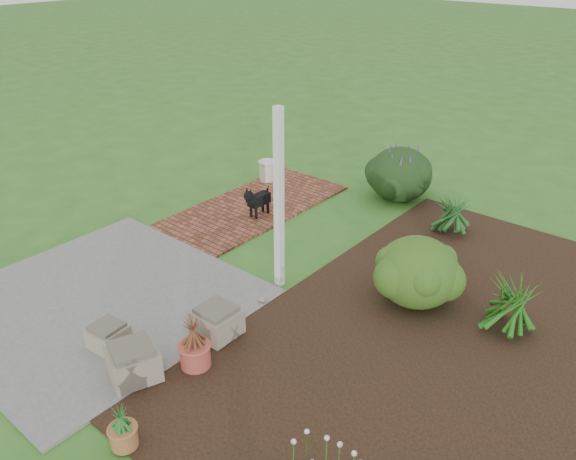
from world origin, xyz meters
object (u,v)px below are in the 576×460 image
Objects in this scene: stone_trough_near at (133,363)px; evergreen_shrub at (417,270)px; cream_ceramic_urn at (267,171)px; black_dog at (257,199)px.

evergreen_shrub is at bearing 63.59° from stone_trough_near.
evergreen_shrub reaches higher than stone_trough_near.
black_dog is at bearing -54.01° from cream_ceramic_urn.
cream_ceramic_urn is at bearing 117.33° from stone_trough_near.
stone_trough_near is at bearing -64.72° from black_dog.
evergreen_shrub is at bearing -23.39° from cream_ceramic_urn.
cream_ceramic_urn is at bearing 127.32° from black_dog.
stone_trough_near is 3.63m from evergreen_shrub.
black_dog is 1.61m from cream_ceramic_urn.
stone_trough_near is 0.84× the size of black_dog.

